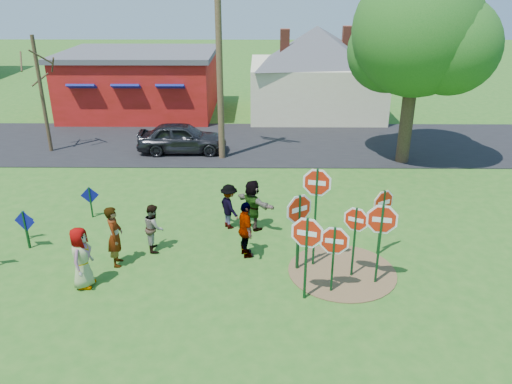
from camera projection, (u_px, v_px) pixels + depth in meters
ground at (195, 254)px, 15.78m from camera, size 120.00×120.00×0.00m
road at (221, 143)px, 26.34m from camera, size 120.00×7.50×0.04m
dirt_patch at (342, 271)px, 14.83m from camera, size 3.20×3.20×0.03m
red_building at (141, 82)px, 31.58m from camera, size 9.40×7.69×3.90m
cream_house at (315, 67)px, 31.13m from camera, size 9.40×9.40×6.50m
stop_sign_a at (307, 241)px, 12.93m from camera, size 1.12×0.36×2.58m
stop_sign_b at (316, 193)px, 14.26m from camera, size 1.10×0.28×3.27m
stop_sign_c at (355, 227)px, 13.99m from camera, size 0.88×0.46×2.33m
stop_sign_d at (383, 207)px, 15.15m from camera, size 0.93×0.58×2.33m
stop_sign_e at (334, 246)px, 13.35m from camera, size 1.08×0.26×2.15m
stop_sign_f at (381, 225)px, 13.59m from camera, size 1.16×0.24×2.60m
stop_sign_g at (299, 216)px, 14.28m from camera, size 1.01×0.65×2.58m
blue_diamond_b at (25, 225)px, 15.82m from camera, size 0.71×0.18×1.33m
blue_diamond_c at (25, 223)px, 16.45m from camera, size 0.58×0.12×1.00m
blue_diamond_d at (90, 199)px, 17.94m from camera, size 0.64×0.11×1.19m
person_a at (81, 258)px, 13.81m from camera, size 0.64×0.93×1.82m
person_b at (115, 236)px, 14.87m from camera, size 0.56×0.76×1.91m
person_c at (154, 227)px, 15.79m from camera, size 0.75×0.88×1.55m
person_d at (229, 206)px, 17.17m from camera, size 1.04×1.19×1.60m
person_e at (246, 230)px, 15.32m from camera, size 0.76×1.16×1.83m
person_f at (253, 205)px, 17.07m from camera, size 1.57×1.53×1.79m
suv at (182, 138)px, 24.65m from camera, size 4.38×1.84×1.48m
utility_pole at (219, 53)px, 22.22m from camera, size 2.15×1.07×9.44m
leafy_tree at (420, 39)px, 21.49m from camera, size 6.15×5.61×8.74m
bare_tree_west at (39, 78)px, 23.68m from camera, size 1.80×1.80×5.65m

